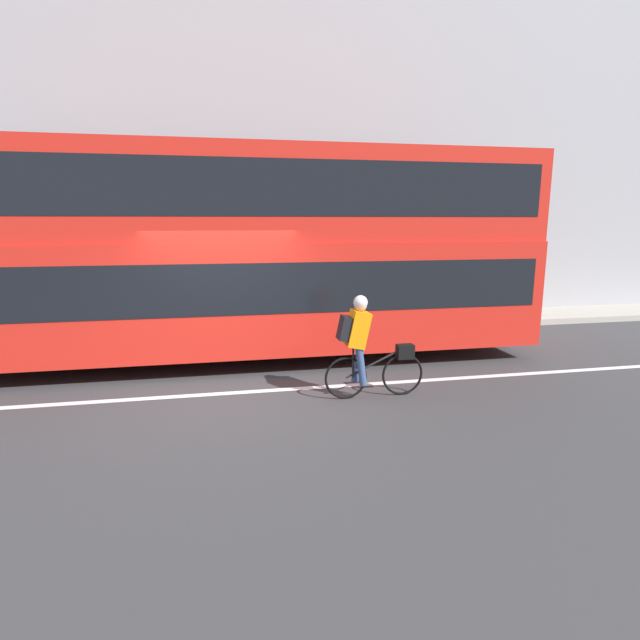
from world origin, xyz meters
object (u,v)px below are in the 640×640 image
object	(u,v)px
bus	(245,246)
street_sign_post	(423,266)
cyclist_on_bike	(365,343)
trash_bin	(220,308)

from	to	relation	value
bus	street_sign_post	world-z (taller)	bus
cyclist_on_bike	trash_bin	bearing A→B (deg)	112.94
bus	street_sign_post	xyz separation A→B (m)	(4.60, 2.44, -0.66)
bus	trash_bin	size ratio (longest dim) A/B	12.06
bus	cyclist_on_bike	world-z (taller)	bus
trash_bin	street_sign_post	bearing A→B (deg)	-0.07
cyclist_on_bike	street_sign_post	distance (m)	5.88
bus	street_sign_post	bearing A→B (deg)	27.89
cyclist_on_bike	bus	bearing A→B (deg)	121.86
cyclist_on_bike	street_sign_post	size ratio (longest dim) A/B	0.65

